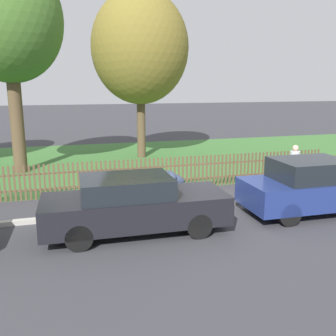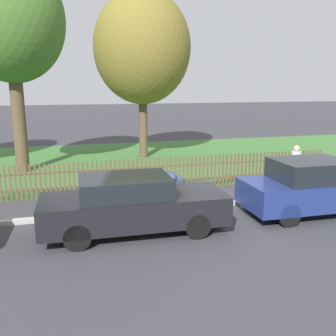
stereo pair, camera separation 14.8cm
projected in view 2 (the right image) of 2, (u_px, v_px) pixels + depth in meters
The scene contains 10 objects.
ground_plane at pixel (194, 209), 10.91m from camera, with size 120.00×120.00×0.00m, color #38383D.
kerb_stone at pixel (193, 206), 10.99m from camera, with size 43.80×0.20×0.12m, color #B2ADA3.
grass_strip at pixel (143, 159), 18.12m from camera, with size 43.80×10.82×0.01m, color #3D7033.
park_fence at pixel (173, 173), 12.91m from camera, with size 43.80×0.05×1.13m.
parked_car_navy_estate at pixel (132, 204), 9.06m from camera, with size 4.48×1.74×1.42m.
parked_car_red_compact at pixel (314, 187), 10.44m from camera, with size 4.11×1.76×1.54m.
covered_motorcycle at pixel (157, 183), 11.49m from camera, with size 2.00×0.86×0.95m.
tree_behind_motorcycle at pixel (10, 21), 14.32m from camera, with size 4.14×4.14×8.36m.
tree_mid_park at pixel (142, 48), 17.60m from camera, with size 4.58×4.58×7.88m.
pedestrian_near_fence at pixel (295, 165), 12.60m from camera, with size 0.41×0.41×1.58m.
Camera 2 is at (-3.42, -9.83, 3.57)m, focal length 40.00 mm.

